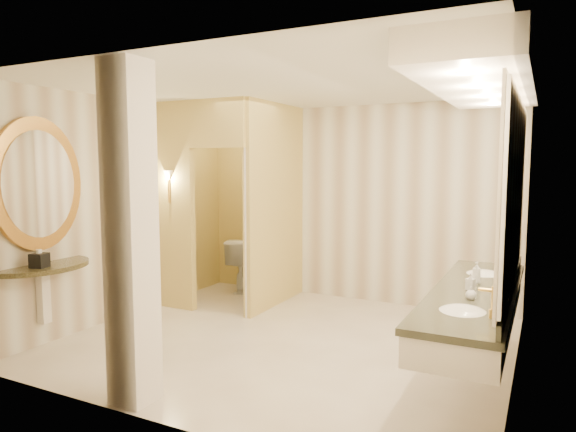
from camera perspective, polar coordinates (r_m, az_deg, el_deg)
floor at (r=5.71m, az=-0.19°, el=-13.68°), size 4.50×4.50×0.00m
ceiling at (r=5.44m, az=-0.20°, el=14.23°), size 4.50×4.50×0.00m
wall_back at (r=7.24m, az=7.01°, el=1.38°), size 4.50×0.02×2.70m
wall_front at (r=3.75m, az=-14.22°, el=-2.88°), size 4.50×0.02×2.70m
wall_left at (r=6.73m, az=-17.53°, el=0.82°), size 0.02×4.00×2.70m
wall_right at (r=4.83m, az=24.34°, el=-1.31°), size 0.02×4.00×2.70m
toilet_closet at (r=6.79m, az=-4.81°, el=1.41°), size 1.50×1.55×2.70m
wall_sconce at (r=6.81m, az=-13.13°, el=4.22°), size 0.14×0.14×0.42m
vanity at (r=4.43m, az=20.76°, el=1.86°), size 0.75×2.74×2.09m
console_shelf at (r=5.86m, az=-26.01°, el=-0.24°), size 1.05×1.05×1.98m
pillar at (r=4.20m, az=-17.07°, el=-2.04°), size 0.31×0.31×2.70m
tissue_box at (r=5.69m, az=-25.90°, el=-4.46°), size 0.18×0.18×0.14m
toilet at (r=7.81m, az=-4.56°, el=-5.31°), size 0.59×0.85×0.80m
soap_bottle_a at (r=4.49m, az=19.62°, el=-6.87°), size 0.08×0.08×0.14m
soap_bottle_b at (r=4.19m, az=19.68°, el=-8.04°), size 0.10×0.10×0.10m
soap_bottle_c at (r=4.72m, az=20.21°, el=-5.96°), size 0.09×0.09×0.19m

